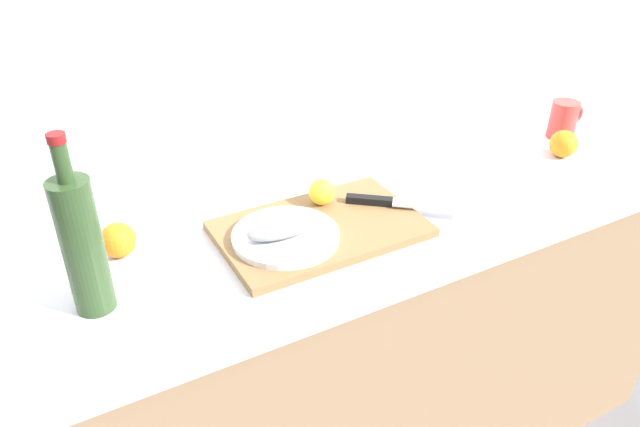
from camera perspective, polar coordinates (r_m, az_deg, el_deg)
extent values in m
cube|color=white|center=(1.57, -3.60, 16.68)|extent=(3.20, 0.05, 2.50)
cube|color=#9E7A56|center=(1.73, 2.09, -13.24)|extent=(2.00, 0.58, 0.86)
cube|color=silver|center=(1.45, 2.42, -0.48)|extent=(2.00, 0.60, 0.04)
cube|color=olive|center=(1.36, 0.00, -1.44)|extent=(0.45, 0.29, 0.02)
cylinder|color=white|center=(1.30, -3.25, -2.15)|extent=(0.23, 0.23, 0.01)
ellipsoid|color=gray|center=(1.29, -3.28, -1.20)|extent=(0.17, 0.07, 0.04)
cube|color=silver|center=(1.43, 10.44, 0.75)|extent=(0.16, 0.14, 0.00)
cube|color=black|center=(1.44, 4.66, 1.26)|extent=(0.10, 0.09, 0.02)
sphere|color=yellow|center=(1.42, 0.15, 2.04)|extent=(0.06, 0.06, 0.06)
cylinder|color=#2D4723|center=(1.16, -21.42, -3.02)|extent=(0.07, 0.07, 0.27)
cylinder|color=#2D4723|center=(1.08, -23.13, 4.46)|extent=(0.03, 0.03, 0.07)
cylinder|color=maroon|center=(1.06, -23.60, 6.52)|extent=(0.03, 0.03, 0.02)
cylinder|color=#CC3F38|center=(1.95, 21.91, 8.21)|extent=(0.08, 0.08, 0.11)
torus|color=#CC3F38|center=(1.98, 22.94, 8.57)|extent=(0.06, 0.01, 0.06)
sphere|color=orange|center=(1.82, 21.94, 6.10)|extent=(0.08, 0.08, 0.08)
sphere|color=orange|center=(1.34, -18.49, -2.39)|extent=(0.08, 0.08, 0.08)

